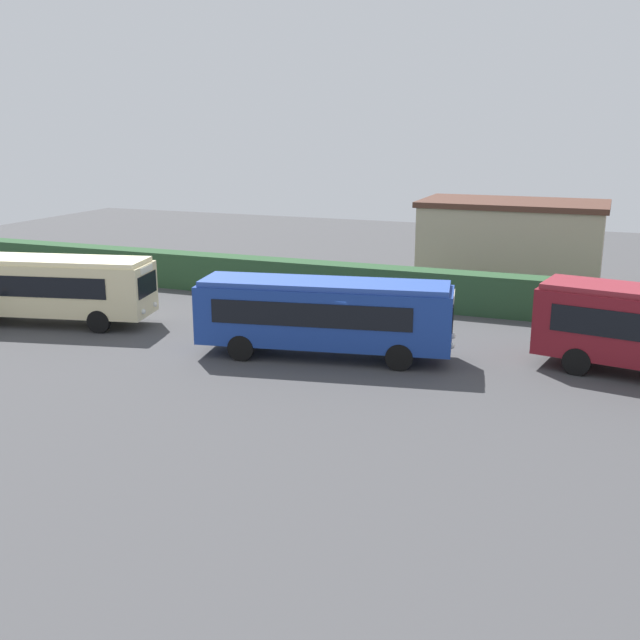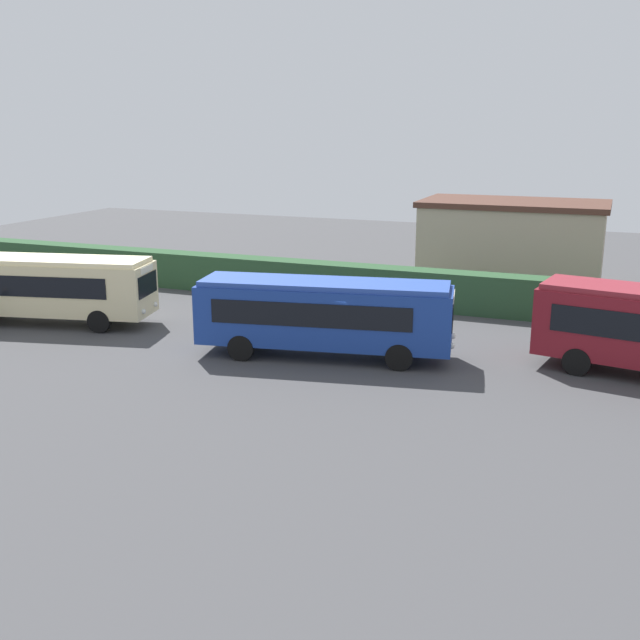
% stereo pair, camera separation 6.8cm
% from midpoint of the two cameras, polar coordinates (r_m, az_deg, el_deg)
% --- Properties ---
extents(ground_plane, '(81.91, 81.91, 0.00)m').
position_cam_midpoint_polar(ground_plane, '(28.84, 0.50, -2.72)').
color(ground_plane, '#424244').
extents(bus_cream, '(9.80, 4.45, 3.00)m').
position_cam_midpoint_polar(bus_cream, '(35.22, -20.18, 2.51)').
color(bus_cream, beige).
rests_on(bus_cream, ground_plane).
extents(bus_blue, '(9.93, 4.09, 2.97)m').
position_cam_midpoint_polar(bus_blue, '(28.21, 0.39, 0.53)').
color(bus_blue, navy).
rests_on(bus_blue, ground_plane).
extents(hedge_row, '(52.96, 1.36, 1.91)m').
position_cam_midpoint_polar(hedge_row, '(36.70, 5.50, 2.56)').
color(hedge_row, '#294D2D').
rests_on(hedge_row, ground_plane).
extents(depot_building, '(9.74, 5.62, 4.71)m').
position_cam_midpoint_polar(depot_building, '(42.00, 14.53, 5.65)').
color(depot_building, tan).
rests_on(depot_building, ground_plane).
extents(traffic_cone, '(0.36, 0.36, 0.60)m').
position_cam_midpoint_polar(traffic_cone, '(35.04, 0.84, 0.95)').
color(traffic_cone, orange).
rests_on(traffic_cone, ground_plane).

